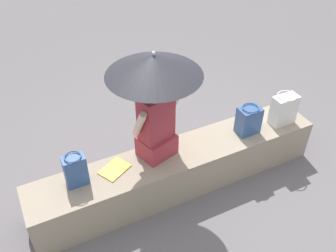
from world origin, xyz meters
TOP-DOWN VIEW (x-y plane):
  - ground_plane at (0.00, 0.00)m, footprint 14.00×14.00m
  - stone_bench at (0.00, 0.00)m, footprint 3.13×0.51m
  - person_seated at (0.21, -0.09)m, footprint 0.51×0.36m
  - parasol at (0.24, -0.04)m, footprint 0.85×0.85m
  - handbag_black at (1.04, -0.05)m, footprint 0.20×0.15m
  - tote_bag_canvas at (-0.82, 0.03)m, footprint 0.24×0.18m
  - shoulder_bag_spare at (-1.26, 0.06)m, footprint 0.28×0.21m
  - magazine at (0.67, -0.06)m, footprint 0.34×0.31m

SIDE VIEW (x-z plane):
  - ground_plane at x=0.00m, z-range 0.00..0.00m
  - stone_bench at x=0.00m, z-range 0.00..0.48m
  - magazine at x=0.67m, z-range 0.48..0.49m
  - tote_bag_canvas at x=-0.82m, z-range 0.47..0.80m
  - handbag_black at x=1.04m, z-range 0.47..0.81m
  - shoulder_bag_spare at x=-1.26m, z-range 0.47..0.84m
  - person_seated at x=0.21m, z-range 0.41..1.31m
  - parasol at x=0.24m, z-range 0.94..2.12m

